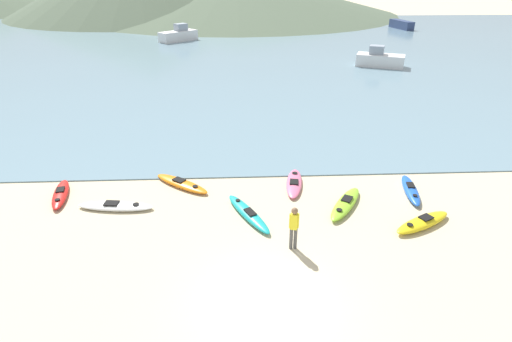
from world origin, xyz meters
TOP-DOWN VIEW (x-y plane):
  - ground_plane at (0.00, 0.00)m, footprint 400.00×400.00m
  - bay_water at (0.00, 43.20)m, footprint 160.00×70.00m
  - kayak_on_sand_0 at (-6.15, 5.65)m, footprint 3.35×1.10m
  - kayak_on_sand_1 at (6.56, 3.77)m, footprint 2.88×1.96m
  - kayak_on_sand_2 at (7.10, 6.35)m, footprint 1.06×2.88m
  - kayak_on_sand_3 at (-0.44, 4.78)m, footprint 2.04×3.23m
  - kayak_on_sand_4 at (1.82, 7.30)m, footprint 1.21×2.93m
  - kayak_on_sand_5 at (3.81, 5.34)m, footprint 2.27×2.99m
  - kayak_on_sand_6 at (-3.53, 7.51)m, footprint 2.96×2.49m
  - kayak_on_sand_7 at (-8.90, 6.77)m, footprint 1.22×2.81m
  - person_near_foreground at (1.15, 2.58)m, footprint 0.36×0.25m
  - moored_boat_0 at (-4.17, 60.49)m, footprint 3.91×4.66m
  - moored_boat_1 at (-8.70, 48.45)m, footprint 5.22×4.95m
  - moored_boat_2 at (26.39, 58.80)m, footprint 2.50×5.34m
  - moored_boat_3 at (13.89, 31.75)m, footprint 5.09×3.59m

SIDE VIEW (x-z plane):
  - ground_plane at x=0.00m, z-range 0.00..0.00m
  - bay_water at x=0.00m, z-range 0.00..0.06m
  - kayak_on_sand_0 at x=-6.15m, z-range -0.02..0.27m
  - kayak_on_sand_4 at x=1.82m, z-range -0.02..0.29m
  - kayak_on_sand_6 at x=-3.53m, z-range -0.02..0.29m
  - kayak_on_sand_7 at x=-8.90m, z-range -0.02..0.31m
  - kayak_on_sand_3 at x=-0.44m, z-range -0.02..0.32m
  - kayak_on_sand_5 at x=3.81m, z-range -0.02..0.33m
  - kayak_on_sand_2 at x=7.10m, z-range -0.02..0.35m
  - kayak_on_sand_1 at x=6.56m, z-range -0.02..0.36m
  - moored_boat_0 at x=-4.17m, z-range 0.06..1.20m
  - moored_boat_2 at x=26.39m, z-range 0.06..1.34m
  - moored_boat_3 at x=13.89m, z-range -0.25..1.81m
  - moored_boat_1 at x=-8.70m, z-range -0.27..1.95m
  - person_near_foreground at x=1.15m, z-range 0.13..1.90m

